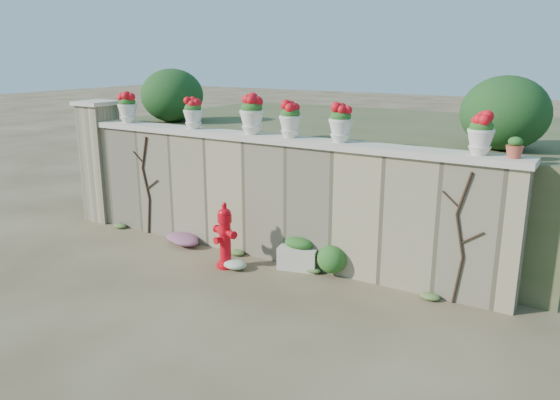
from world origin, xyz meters
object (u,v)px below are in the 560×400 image
Objects in this scene: fire_hydrant at (225,235)px; urn_pot_0 at (128,108)px; planter_box at (299,254)px; terracotta_pot at (515,149)px.

urn_pot_0 is at bearing 179.79° from fire_hydrant.
terracotta_pot is at bearing -9.08° from planter_box.
fire_hydrant is at bearing -15.92° from urn_pot_0.
terracotta_pot is at bearing 27.22° from fire_hydrant.
fire_hydrant is 4.10× the size of terracotta_pot.
planter_box is 3.64m from terracotta_pot.
urn_pot_0 is at bearing 162.64° from planter_box.
terracotta_pot is (3.05, 0.25, 1.98)m from planter_box.
fire_hydrant is at bearing -164.64° from planter_box.
terracotta_pot is (4.10, 0.83, 1.67)m from fire_hydrant.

